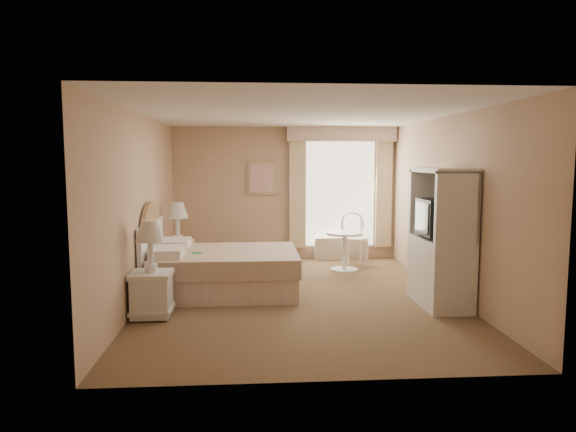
{
  "coord_description": "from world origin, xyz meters",
  "views": [
    {
      "loc": [
        -0.63,
        -6.93,
        1.89
      ],
      "look_at": [
        -0.12,
        0.3,
        1.09
      ],
      "focal_mm": 32.0,
      "sensor_mm": 36.0,
      "label": 1
    }
  ],
  "objects": [
    {
      "name": "nightstand_near",
      "position": [
        -1.84,
        -0.81,
        0.44
      ],
      "size": [
        0.48,
        0.48,
        1.16
      ],
      "color": "white",
      "rests_on": "room"
    },
    {
      "name": "room",
      "position": [
        0.0,
        0.0,
        1.25
      ],
      "size": [
        4.21,
        5.51,
        2.51
      ],
      "color": "brown",
      "rests_on": "ground"
    },
    {
      "name": "framed_art",
      "position": [
        -0.45,
        2.71,
        1.55
      ],
      "size": [
        0.52,
        0.04,
        0.62
      ],
      "color": "tan",
      "rests_on": "room"
    },
    {
      "name": "nightstand_far",
      "position": [
        -1.84,
        1.45,
        0.45
      ],
      "size": [
        0.49,
        0.49,
        1.18
      ],
      "color": "white",
      "rests_on": "room"
    },
    {
      "name": "window",
      "position": [
        1.05,
        2.65,
        1.34
      ],
      "size": [
        2.05,
        0.22,
        2.51
      ],
      "color": "white",
      "rests_on": "room"
    },
    {
      "name": "bed",
      "position": [
        -1.12,
        0.32,
        0.34
      ],
      "size": [
        2.08,
        1.58,
        1.4
      ],
      "color": "tan",
      "rests_on": "room"
    },
    {
      "name": "cafe_chair",
      "position": [
        1.21,
        2.15,
        0.55
      ],
      "size": [
        0.51,
        0.51,
        0.95
      ],
      "rotation": [
        0.0,
        0.0,
        0.13
      ],
      "color": "white",
      "rests_on": "room"
    },
    {
      "name": "round_table",
      "position": [
        0.95,
        1.63,
        0.44
      ],
      "size": [
        0.62,
        0.62,
        0.66
      ],
      "color": "white",
      "rests_on": "room"
    },
    {
      "name": "armoire",
      "position": [
        1.81,
        -0.53,
        0.74
      ],
      "size": [
        0.54,
        1.07,
        1.79
      ],
      "color": "white",
      "rests_on": "room"
    }
  ]
}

